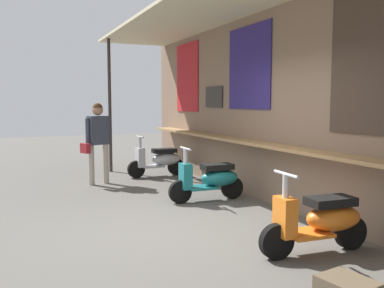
{
  "coord_description": "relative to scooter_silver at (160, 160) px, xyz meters",
  "views": [
    {
      "loc": [
        5.14,
        -2.17,
        1.73
      ],
      "look_at": [
        -2.26,
        1.08,
        0.93
      ],
      "focal_mm": 39.33,
      "sensor_mm": 36.0,
      "label": 1
    }
  ],
  "objects": [
    {
      "name": "ground_plane",
      "position": [
        4.15,
        -1.08,
        -0.39
      ],
      "size": [
        35.2,
        35.2,
        0.0
      ],
      "primitive_type": "plane",
      "color": "#56544F"
    },
    {
      "name": "scooter_teal",
      "position": [
        2.73,
        -0.0,
        0.0
      ],
      "size": [
        0.46,
        1.4,
        0.97
      ],
      "rotation": [
        0.0,
        0.0,
        -1.61
      ],
      "color": "#197075",
      "rests_on": "ground_plane"
    },
    {
      "name": "scooter_orange",
      "position": [
        5.58,
        -0.0,
        0.0
      ],
      "size": [
        0.5,
        1.4,
        0.97
      ],
      "rotation": [
        0.0,
        0.0,
        -1.65
      ],
      "color": "orange",
      "rests_on": "ground_plane"
    },
    {
      "name": "market_stall_facade",
      "position": [
        4.15,
        0.82,
        1.51
      ],
      "size": [
        12.57,
        2.07,
        3.48
      ],
      "color": "#7F6651",
      "rests_on": "ground_plane"
    },
    {
      "name": "scooter_silver",
      "position": [
        0.0,
        0.0,
        0.0
      ],
      "size": [
        0.46,
        1.4,
        0.97
      ],
      "rotation": [
        0.0,
        0.0,
        -1.54
      ],
      "color": "#B2B5BA",
      "rests_on": "ground_plane"
    },
    {
      "name": "shopper_with_handbag",
      "position": [
        0.42,
        -1.53,
        0.67
      ],
      "size": [
        0.44,
        0.66,
        1.72
      ],
      "rotation": [
        0.0,
        0.0,
        0.36
      ],
      "color": "#ADA393",
      "rests_on": "ground_plane"
    }
  ]
}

